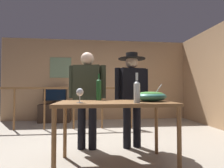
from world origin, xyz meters
TOP-DOWN VIEW (x-y plane):
  - ground_plane at (0.00, 0.00)m, footprint 7.66×7.66m
  - back_wall at (0.00, 2.77)m, footprint 5.89×0.10m
  - framed_picture at (-1.17, 2.71)m, footprint 0.65×0.03m
  - stair_railing at (-0.42, 1.43)m, footprint 3.56×0.10m
  - tv_console at (-1.26, 2.42)m, footprint 0.90×0.40m
  - flat_screen_tv at (-1.26, 2.39)m, footprint 0.66×0.12m
  - serving_table at (0.14, -0.77)m, footprint 1.42×0.79m
  - salad_bowl at (0.61, -0.75)m, footprint 0.40×0.40m
  - wine_glass at (-0.29, -0.95)m, footprint 0.08×0.08m
  - wine_bottle_green at (-0.06, -0.45)m, footprint 0.07×0.07m
  - wine_bottle_clear at (0.36, -1.03)m, footprint 0.07×0.07m
  - mug_white at (0.53, -0.47)m, footprint 0.12×0.09m
  - person_standing_left at (-0.23, -0.08)m, footprint 0.60×0.30m
  - person_standing_right at (0.51, -0.08)m, footprint 0.59×0.46m

SIDE VIEW (x-z plane):
  - ground_plane at x=0.00m, z-range 0.00..0.00m
  - tv_console at x=-1.26m, z-range 0.00..0.53m
  - stair_railing at x=-0.42m, z-range 0.15..1.22m
  - serving_table at x=0.14m, z-range 0.32..1.13m
  - flat_screen_tv at x=-1.26m, z-range 0.57..1.06m
  - mug_white at x=0.53m, z-range 0.80..0.91m
  - salad_bowl at x=0.61m, z-range 0.76..0.99m
  - wine_glass at x=-0.29m, z-range 0.84..1.00m
  - person_standing_left at x=-0.23m, z-range 0.14..1.71m
  - person_standing_right at x=0.51m, z-range 0.15..1.72m
  - wine_bottle_clear at x=0.36m, z-range 0.77..1.11m
  - wine_bottle_green at x=-0.06m, z-range 0.78..1.16m
  - back_wall at x=0.00m, z-range 0.00..2.57m
  - framed_picture at x=-1.17m, z-range 1.34..1.98m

